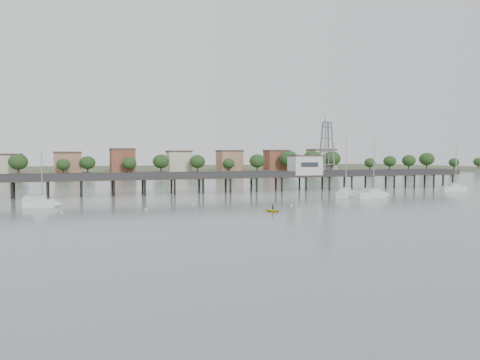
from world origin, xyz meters
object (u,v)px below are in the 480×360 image
object	(u,v)px
white_tender	(32,199)
yellow_dinghy	(273,212)
lattice_tower	(327,148)
sailboat_d	(377,195)
sailboat_b	(45,203)
sailboat_c	(347,194)
sailboat_e	(458,189)
pier	(215,177)

from	to	relation	value
white_tender	yellow_dinghy	bearing A→B (deg)	-16.48
lattice_tower	sailboat_d	xyz separation A→B (m)	(-2.57, -25.75, -10.46)
white_tender	sailboat_b	bearing A→B (deg)	-52.54
yellow_dinghy	white_tender	bearing A→B (deg)	111.18
white_tender	sailboat_c	bearing A→B (deg)	13.11
lattice_tower	sailboat_d	distance (m)	27.91
sailboat_b	sailboat_d	size ratio (longest dim) A/B	0.72
sailboat_e	sailboat_d	bearing A→B (deg)	-160.37
sailboat_b	yellow_dinghy	size ratio (longest dim) A/B	3.74
sailboat_c	white_tender	size ratio (longest dim) A/B	3.46
lattice_tower	sailboat_e	bearing A→B (deg)	-31.59
pier	yellow_dinghy	xyz separation A→B (m)	(-2.56, -41.29, -3.79)
sailboat_d	white_tender	world-z (taller)	sailboat_d
sailboat_e	lattice_tower	bearing A→B (deg)	152.82
pier	sailboat_d	size ratio (longest dim) A/B	10.57
sailboat_b	sailboat_d	world-z (taller)	sailboat_d
sailboat_b	yellow_dinghy	xyz separation A→B (m)	(35.19, -19.99, -0.66)
sailboat_c	white_tender	world-z (taller)	sailboat_c
pier	yellow_dinghy	world-z (taller)	pier
pier	sailboat_b	xyz separation A→B (m)	(-37.76, -21.29, -3.13)
pier	white_tender	size ratio (longest dim) A/B	37.83
sailboat_d	sailboat_b	bearing A→B (deg)	169.13
sailboat_e	sailboat_b	world-z (taller)	sailboat_e
sailboat_b	white_tender	bearing A→B (deg)	109.43
sailboat_c	white_tender	distance (m)	66.14
lattice_tower	yellow_dinghy	size ratio (longest dim) A/B	5.72
sailboat_e	yellow_dinghy	size ratio (longest dim) A/B	4.65
lattice_tower	sailboat_e	size ratio (longest dim) A/B	1.23
sailboat_b	sailboat_d	xyz separation A→B (m)	(66.69, -4.46, -0.02)
pier	sailboat_b	world-z (taller)	sailboat_b
sailboat_e	white_tender	size ratio (longest dim) A/B	3.18
white_tender	yellow_dinghy	size ratio (longest dim) A/B	1.46
pier	sailboat_d	distance (m)	38.86
lattice_tower	sailboat_c	distance (m)	24.72
sailboat_b	sailboat_d	bearing A→B (deg)	1.68
sailboat_d	sailboat_c	bearing A→B (deg)	128.54
sailboat_e	yellow_dinghy	xyz separation A→B (m)	(-62.31, -23.92, -0.65)
sailboat_b	white_tender	world-z (taller)	sailboat_b
sailboat_c	yellow_dinghy	world-z (taller)	sailboat_c
pier	sailboat_e	size ratio (longest dim) A/B	11.90
pier	sailboat_c	distance (m)	32.40
pier	sailboat_b	bearing A→B (deg)	-150.58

